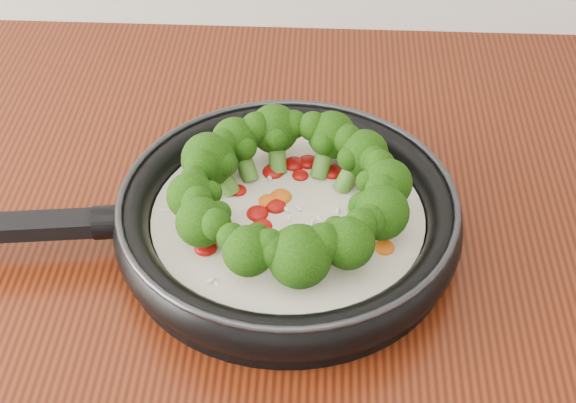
{
  "coord_description": "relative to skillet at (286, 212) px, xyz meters",
  "views": [
    {
      "loc": [
        -0.01,
        0.5,
        1.47
      ],
      "look_at": [
        -0.04,
        1.09,
        0.95
      ],
      "focal_mm": 53.08,
      "sensor_mm": 36.0,
      "label": 1
    }
  ],
  "objects": [
    {
      "name": "skillet",
      "position": [
        0.0,
        0.0,
        0.0
      ],
      "size": [
        0.53,
        0.37,
        0.09
      ],
      "color": "black",
      "rests_on": "counter"
    }
  ]
}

